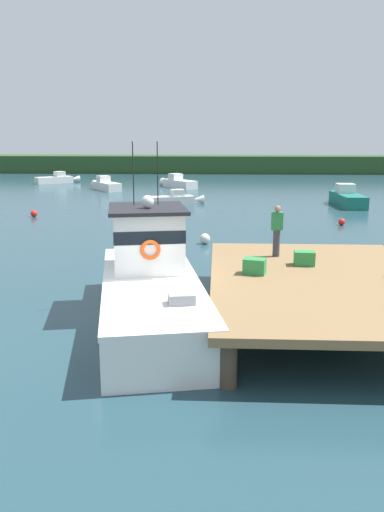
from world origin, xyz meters
TOP-DOWN VIEW (x-y plane):
  - ground_plane at (0.00, 0.00)m, footprint 200.00×200.00m
  - dock at (4.80, 0.00)m, footprint 6.00×9.00m
  - main_fishing_boat at (0.09, 0.10)m, footprint 4.02×9.97m
  - crate_stack_mid_dock at (3.00, 0.29)m, footprint 0.69×0.57m
  - crate_stack_near_edge at (4.55, 1.37)m, footprint 0.63×0.49m
  - deckhand_by_the_boat at (3.84, 2.51)m, footprint 0.36×0.22m
  - moored_boat_mid_harbor at (-1.31, 24.67)m, footprint 4.49×2.44m
  - moored_boat_near_channel at (-8.84, 35.53)m, footprint 3.82×4.90m
  - moored_boat_off_the_point at (-15.75, 42.74)m, footprint 4.47×3.99m
  - moored_boat_far_right at (-2.06, 38.24)m, footprint 4.16×4.96m
  - moored_boat_far_left at (11.50, 24.99)m, footprint 1.74×6.18m
  - mooring_buoy_channel_marker at (1.38, 10.21)m, footprint 0.50×0.50m
  - mooring_buoy_outer at (-9.67, 18.23)m, footprint 0.43×0.43m
  - mooring_buoy_spare_mooring at (9.09, 15.89)m, footprint 0.39×0.39m
  - far_shoreline at (0.00, 62.00)m, footprint 120.00×8.00m

SIDE VIEW (x-z plane):
  - ground_plane at x=0.00m, z-range 0.00..0.00m
  - mooring_buoy_spare_mooring at x=9.09m, z-range 0.00..0.39m
  - mooring_buoy_outer at x=-9.67m, z-range 0.00..0.43m
  - mooring_buoy_channel_marker at x=1.38m, z-range 0.00..0.50m
  - moored_boat_mid_harbor at x=-1.31m, z-range -0.18..0.96m
  - moored_boat_off_the_point at x=-15.75m, z-range -0.20..1.07m
  - moored_boat_near_channel at x=-8.84m, z-range -0.21..1.12m
  - moored_boat_far_right at x=-2.06m, z-range -0.22..1.16m
  - moored_boat_far_left at x=11.50m, z-range -0.24..1.32m
  - main_fishing_boat at x=0.09m, z-range -1.39..3.41m
  - dock at x=4.80m, z-range 0.47..1.67m
  - far_shoreline at x=0.00m, z-range 0.00..2.40m
  - crate_stack_near_edge at x=4.55m, z-range 1.20..1.62m
  - crate_stack_mid_dock at x=3.00m, z-range 1.20..1.63m
  - deckhand_by_the_boat at x=3.84m, z-range 1.24..2.87m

